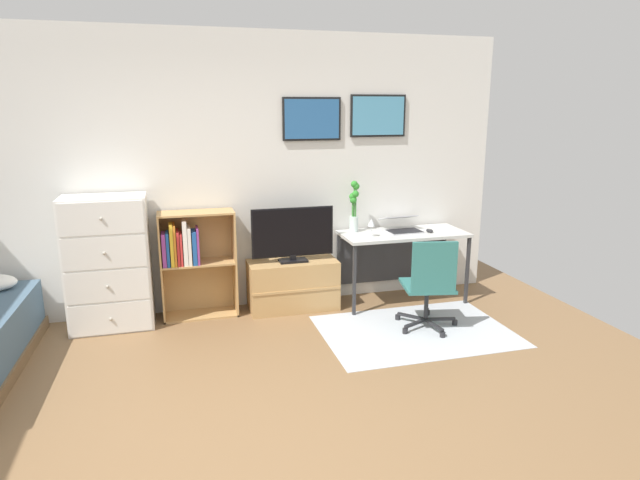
# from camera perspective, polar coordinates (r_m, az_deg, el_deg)

# --- Properties ---
(ground_plane) EXTENTS (7.20, 7.20, 0.00)m
(ground_plane) POSITION_cam_1_polar(r_m,az_deg,el_deg) (3.57, -8.45, -20.41)
(ground_plane) COLOR brown
(wall_back_with_posters) EXTENTS (6.12, 0.09, 2.70)m
(wall_back_with_posters) POSITION_cam_1_polar(r_m,az_deg,el_deg) (5.42, -12.03, 6.71)
(wall_back_with_posters) COLOR silver
(wall_back_with_posters) RESTS_ON ground_plane
(area_rug) EXTENTS (1.70, 1.20, 0.01)m
(area_rug) POSITION_cam_1_polar(r_m,az_deg,el_deg) (5.12, 9.92, -9.32)
(area_rug) COLOR #B2B7BC
(area_rug) RESTS_ON ground_plane
(dresser) EXTENTS (0.73, 0.46, 1.22)m
(dresser) POSITION_cam_1_polar(r_m,az_deg,el_deg) (5.31, -21.20, -2.27)
(dresser) COLOR white
(dresser) RESTS_ON ground_plane
(bookshelf) EXTENTS (0.71, 0.30, 1.03)m
(bookshelf) POSITION_cam_1_polar(r_m,az_deg,el_deg) (5.35, -13.26, -1.70)
(bookshelf) COLOR tan
(bookshelf) RESTS_ON ground_plane
(tv_stand) EXTENTS (0.88, 0.41, 0.50)m
(tv_stand) POSITION_cam_1_polar(r_m,az_deg,el_deg) (5.52, -2.84, -4.69)
(tv_stand) COLOR tan
(tv_stand) RESTS_ON ground_plane
(television) EXTENTS (0.81, 0.16, 0.54)m
(television) POSITION_cam_1_polar(r_m,az_deg,el_deg) (5.36, -2.86, 0.53)
(television) COLOR black
(television) RESTS_ON tv_stand
(desk) EXTENTS (1.29, 0.57, 0.74)m
(desk) POSITION_cam_1_polar(r_m,az_deg,el_deg) (5.76, 8.32, -0.36)
(desk) COLOR silver
(desk) RESTS_ON ground_plane
(office_chair) EXTENTS (0.58, 0.57, 0.86)m
(office_chair) POSITION_cam_1_polar(r_m,az_deg,el_deg) (5.02, 11.41, -4.35)
(office_chair) COLOR #232326
(office_chair) RESTS_ON ground_plane
(laptop) EXTENTS (0.37, 0.40, 0.16)m
(laptop) POSITION_cam_1_polar(r_m,az_deg,el_deg) (5.72, 8.49, 1.59)
(laptop) COLOR #B7B7BC
(laptop) RESTS_ON desk
(computer_mouse) EXTENTS (0.06, 0.10, 0.03)m
(computer_mouse) POSITION_cam_1_polar(r_m,az_deg,el_deg) (5.71, 11.37, 0.97)
(computer_mouse) COLOR #262628
(computer_mouse) RESTS_ON desk
(bamboo_vase) EXTENTS (0.11, 0.10, 0.53)m
(bamboo_vase) POSITION_cam_1_polar(r_m,az_deg,el_deg) (5.58, 3.58, 3.53)
(bamboo_vase) COLOR silver
(bamboo_vase) RESTS_ON desk
(wine_glass) EXTENTS (0.07, 0.07, 0.18)m
(wine_glass) POSITION_cam_1_polar(r_m,az_deg,el_deg) (5.41, 5.38, 1.75)
(wine_glass) COLOR silver
(wine_glass) RESTS_ON desk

